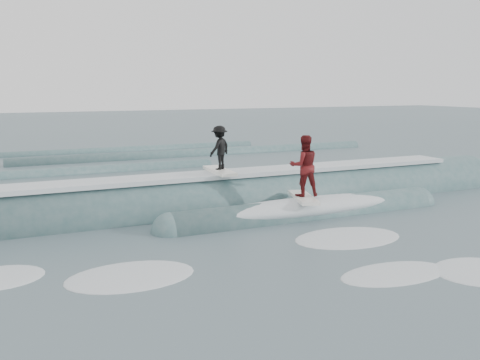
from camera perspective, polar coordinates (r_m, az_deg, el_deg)
name	(u,v)px	position (r m, az deg, el deg)	size (l,w,h in m)	color
ground	(297,243)	(14.15, 6.13, -6.65)	(160.00, 160.00, 0.00)	#3E585B
breaking_wave	(238,207)	(17.89, -0.21, -2.95)	(24.13, 3.93, 2.31)	#385C5F
surfer_black	(220,151)	(17.63, -2.20, 3.15)	(1.08, 2.03, 1.55)	white
surfer_red	(304,168)	(16.61, 6.83, 1.24)	(1.13, 2.07, 1.99)	white
whitewater	(285,262)	(12.61, 4.82, -8.71)	(11.90, 5.57, 0.10)	silver
far_swells	(113,161)	(30.10, -13.40, 1.97)	(34.28, 8.65, 0.80)	#385C5F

